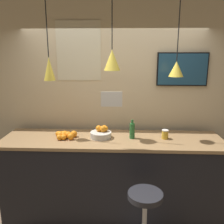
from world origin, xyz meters
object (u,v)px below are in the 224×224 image
Objects in this scene: bar_stool at (145,215)px; juice_bottle at (132,131)px; mounted_tv at (182,69)px; fruit_bowl at (101,133)px; spread_jar at (165,134)px.

bar_stool is 3.12× the size of juice_bottle.
mounted_tv is at bearing 63.63° from bar_stool.
bar_stool is 1.11m from fruit_bowl.
spread_jar is 0.93m from mounted_tv.
juice_bottle is at bearing -148.99° from mounted_tv.
mounted_tv is at bearing 20.42° from fruit_bowl.
bar_stool is 1.92m from mounted_tv.
fruit_bowl reaches higher than spread_jar.
juice_bottle reaches higher than fruit_bowl.
bar_stool is 1.01m from juice_bottle.
juice_bottle is at bearing 180.00° from spread_jar.
mounted_tv reaches higher than bar_stool.
bar_stool is at bearing -116.37° from mounted_tv.
juice_bottle is 1.09m from mounted_tv.
spread_jar is 0.17× the size of mounted_tv.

